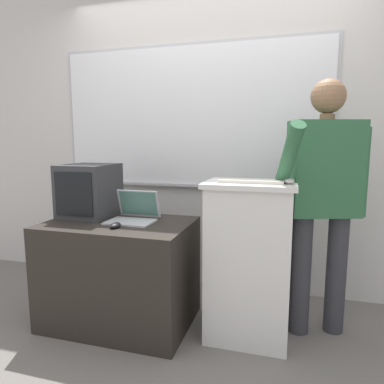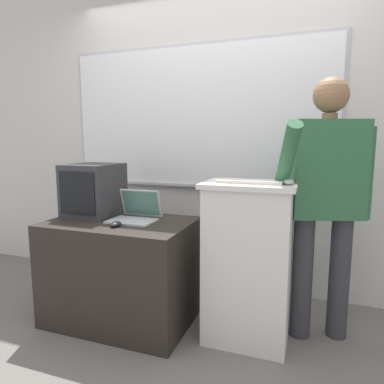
# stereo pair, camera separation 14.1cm
# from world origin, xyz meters

# --- Properties ---
(ground_plane) EXTENTS (30.00, 30.00, 0.00)m
(ground_plane) POSITION_xyz_m (0.00, 0.00, 0.00)
(ground_plane) COLOR slate
(back_wall) EXTENTS (6.40, 0.17, 2.80)m
(back_wall) POSITION_xyz_m (-0.01, 1.33, 1.40)
(back_wall) COLOR silver
(back_wall) RESTS_ON ground_plane
(lectern_podium) EXTENTS (0.57, 0.42, 1.03)m
(lectern_podium) POSITION_xyz_m (0.43, 0.52, 0.52)
(lectern_podium) COLOR silver
(lectern_podium) RESTS_ON ground_plane
(side_desk) EXTENTS (1.00, 0.66, 0.73)m
(side_desk) POSITION_xyz_m (-0.47, 0.47, 0.37)
(side_desk) COLOR #28231E
(side_desk) RESTS_ON ground_plane
(person_presenter) EXTENTS (0.61, 0.64, 1.67)m
(person_presenter) POSITION_xyz_m (0.87, 0.71, 0.97)
(person_presenter) COLOR #333338
(person_presenter) RESTS_ON ground_plane
(laptop) EXTENTS (0.32, 0.29, 0.21)m
(laptop) POSITION_xyz_m (-0.38, 0.55, 0.79)
(laptop) COLOR #B7BABF
(laptop) RESTS_ON side_desk
(wireless_keyboard) EXTENTS (0.39, 0.12, 0.02)m
(wireless_keyboard) POSITION_xyz_m (0.44, 0.47, 1.04)
(wireless_keyboard) COLOR beige
(wireless_keyboard) RESTS_ON lectern_podium
(computer_mouse_by_laptop) EXTENTS (0.06, 0.10, 0.03)m
(computer_mouse_by_laptop) POSITION_xyz_m (-0.41, 0.32, 0.75)
(computer_mouse_by_laptop) COLOR black
(computer_mouse_by_laptop) RESTS_ON side_desk
(computer_mouse_by_keyboard) EXTENTS (0.06, 0.10, 0.03)m
(computer_mouse_by_keyboard) POSITION_xyz_m (0.66, 0.49, 1.05)
(computer_mouse_by_keyboard) COLOR silver
(computer_mouse_by_keyboard) RESTS_ON lectern_podium
(crt_monitor) EXTENTS (0.35, 0.40, 0.39)m
(crt_monitor) POSITION_xyz_m (-0.76, 0.59, 0.93)
(crt_monitor) COLOR #333335
(crt_monitor) RESTS_ON side_desk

